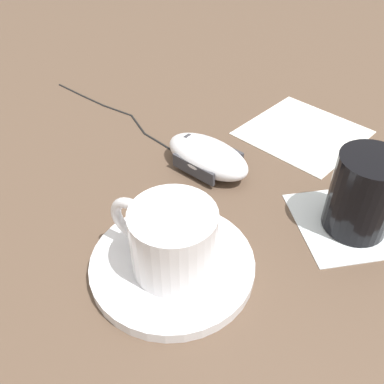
{
  "coord_description": "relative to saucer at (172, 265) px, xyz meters",
  "views": [
    {
      "loc": [
        -0.11,
        -0.37,
        0.33
      ],
      "look_at": [
        -0.05,
        -0.03,
        0.03
      ],
      "focal_mm": 40.0,
      "sensor_mm": 36.0,
      "label": 1
    }
  ],
  "objects": [
    {
      "name": "drinking_glass",
      "position": [
        0.2,
        0.03,
        0.04
      ],
      "size": [
        0.07,
        0.07,
        0.09
      ],
      "primitive_type": "cylinder",
      "color": "black",
      "rests_on": "napkin_under_glass"
    },
    {
      "name": "napkin_spare",
      "position": [
        0.21,
        0.21,
        -0.0
      ],
      "size": [
        0.2,
        0.2,
        0.0
      ],
      "primitive_type": "cube",
      "rotation": [
        0.0,
        0.0,
        0.65
      ],
      "color": "silver",
      "rests_on": "ground"
    },
    {
      "name": "coffee_cup",
      "position": [
        -0.0,
        -0.0,
        0.04
      ],
      "size": [
        0.1,
        0.09,
        0.07
      ],
      "color": "white",
      "rests_on": "saucer"
    },
    {
      "name": "mouse_cable",
      "position": [
        -0.05,
        0.31,
        -0.0
      ],
      "size": [
        0.16,
        0.22,
        0.0
      ],
      "color": "black",
      "rests_on": "ground"
    },
    {
      "name": "napkin_under_glass",
      "position": [
        0.2,
        0.03,
        -0.0
      ],
      "size": [
        0.11,
        0.11,
        0.0
      ],
      "primitive_type": "cube",
      "rotation": [
        0.0,
        0.0,
        0.02
      ],
      "color": "white",
      "rests_on": "ground"
    },
    {
      "name": "saucer",
      "position": [
        0.0,
        0.0,
        0.0
      ],
      "size": [
        0.16,
        0.16,
        0.01
      ],
      "primitive_type": "cylinder",
      "color": "white",
      "rests_on": "ground"
    },
    {
      "name": "computer_mouse",
      "position": [
        0.06,
        0.15,
        0.01
      ],
      "size": [
        0.12,
        0.13,
        0.04
      ],
      "color": "silver",
      "rests_on": "ground"
    },
    {
      "name": "ground_plane",
      "position": [
        0.09,
        0.11,
        -0.01
      ],
      "size": [
        3.0,
        3.0,
        0.0
      ],
      "primitive_type": "plane",
      "color": "brown"
    }
  ]
}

